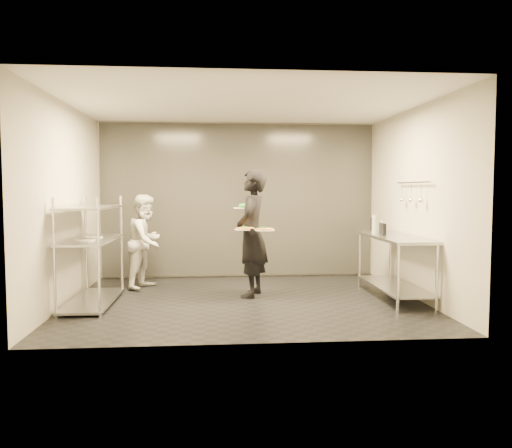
{
  "coord_description": "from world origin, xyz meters",
  "views": [
    {
      "loc": [
        -0.44,
        -7.06,
        1.6
      ],
      "look_at": [
        0.15,
        0.08,
        1.1
      ],
      "focal_mm": 35.0,
      "sensor_mm": 36.0,
      "label": 1
    }
  ],
  "objects": [
    {
      "name": "pizza_plate_near",
      "position": [
        -0.0,
        0.08,
        1.03
      ],
      "size": [
        0.3,
        0.3,
        0.05
      ],
      "color": "white",
      "rests_on": "waiter"
    },
    {
      "name": "bottle_green",
      "position": [
        2.02,
        0.43,
        1.06
      ],
      "size": [
        0.08,
        0.08,
        0.29
      ],
      "primitive_type": "cylinder",
      "color": "gray",
      "rests_on": "prep_counter"
    },
    {
      "name": "prep_counter",
      "position": [
        2.18,
        0.0,
        0.63
      ],
      "size": [
        0.6,
        1.8,
        0.92
      ],
      "color": "silver",
      "rests_on": "ground"
    },
    {
      "name": "bottle_clear",
      "position": [
        2.23,
        0.68,
        1.01
      ],
      "size": [
        0.05,
        0.05,
        0.18
      ],
      "primitive_type": "cylinder",
      "color": "gray",
      "rests_on": "prep_counter"
    },
    {
      "name": "room_shell",
      "position": [
        0.0,
        1.18,
        1.4
      ],
      "size": [
        5.0,
        4.0,
        2.8
      ],
      "color": "black",
      "rests_on": "ground"
    },
    {
      "name": "salad_plate",
      "position": [
        0.0,
        0.63,
        1.33
      ],
      "size": [
        0.31,
        0.31,
        0.07
      ],
      "color": "white",
      "rests_on": "waiter"
    },
    {
      "name": "bottle_dark",
      "position": [
        2.1,
        0.77,
        1.03
      ],
      "size": [
        0.07,
        0.07,
        0.23
      ],
      "primitive_type": "cylinder",
      "color": "black",
      "rests_on": "prep_counter"
    },
    {
      "name": "pizza_plate_far",
      "position": [
        0.27,
        0.05,
        1.02
      ],
      "size": [
        0.3,
        0.3,
        0.05
      ],
      "color": "white",
      "rests_on": "waiter"
    },
    {
      "name": "pos_monitor",
      "position": [
        2.06,
        0.17,
        1.01
      ],
      "size": [
        0.07,
        0.25,
        0.18
      ],
      "primitive_type": "cube",
      "rotation": [
        0.0,
        0.0,
        -0.08
      ],
      "color": "black",
      "rests_on": "prep_counter"
    },
    {
      "name": "utensil_rail",
      "position": [
        2.43,
        -0.0,
        1.55
      ],
      "size": [
        0.07,
        1.2,
        0.31
      ],
      "color": "silver",
      "rests_on": "room_shell"
    },
    {
      "name": "pass_rack",
      "position": [
        -2.15,
        -0.0,
        0.77
      ],
      "size": [
        0.6,
        1.6,
        1.5
      ],
      "color": "silver",
      "rests_on": "ground"
    },
    {
      "name": "chef",
      "position": [
        -1.55,
        1.1,
        0.76
      ],
      "size": [
        0.81,
        0.9,
        1.52
      ],
      "primitive_type": "imported",
      "rotation": [
        0.0,
        0.0,
        1.18
      ],
      "color": "beige",
      "rests_on": "ground"
    },
    {
      "name": "waiter",
      "position": [
        0.11,
        0.31,
        0.94
      ],
      "size": [
        0.63,
        0.79,
        1.89
      ],
      "primitive_type": "imported",
      "rotation": [
        0.0,
        0.0,
        -1.87
      ],
      "color": "black",
      "rests_on": "ground"
    }
  ]
}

